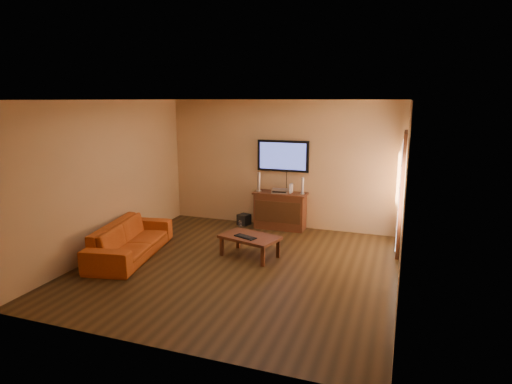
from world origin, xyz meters
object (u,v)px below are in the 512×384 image
at_px(speaker_right, 303,186).
at_px(subwoofer, 244,219).
at_px(bottle, 240,224).
at_px(media_console, 280,210).
at_px(speaker_left, 259,182).
at_px(game_console, 291,188).
at_px(television, 283,156).
at_px(coffee_table, 250,239).
at_px(av_receiver, 280,191).
at_px(sofa, 130,234).
at_px(keyboard, 245,237).

relative_size(speaker_right, subwoofer, 1.50).
bearing_deg(bottle, media_console, 20.45).
bearing_deg(speaker_left, game_console, 4.53).
relative_size(television, coffee_table, 0.99).
bearing_deg(television, speaker_right, -19.07).
bearing_deg(game_console, av_receiver, -162.95).
bearing_deg(game_console, speaker_right, -2.85).
distance_m(television, sofa, 3.50).
height_order(media_console, subwoofer, media_console).
height_order(speaker_left, keyboard, speaker_left).
height_order(speaker_left, bottle, speaker_left).
height_order(sofa, speaker_left, speaker_left).
xyz_separation_m(speaker_left, keyboard, (0.40, -1.87, -0.58)).
bearing_deg(keyboard, game_console, 81.12).
relative_size(sofa, bottle, 10.49).
xyz_separation_m(speaker_right, bottle, (-1.27, -0.31, -0.86)).
height_order(television, sofa, television).
relative_size(game_console, bottle, 1.02).
bearing_deg(av_receiver, sofa, -137.26).
relative_size(speaker_right, keyboard, 0.81).
bearing_deg(speaker_left, speaker_right, 1.55).
xyz_separation_m(coffee_table, sofa, (-1.98, -0.66, 0.07)).
height_order(television, av_receiver, television).
bearing_deg(subwoofer, game_console, 20.54).
height_order(media_console, coffee_table, media_console).
xyz_separation_m(coffee_table, bottle, (-0.76, 1.48, -0.24)).
bearing_deg(bottle, speaker_left, 41.45).
relative_size(coffee_table, speaker_right, 3.21).
distance_m(game_console, keyboard, 2.01).
height_order(coffee_table, bottle, coffee_table).
height_order(speaker_right, av_receiver, speaker_right).
bearing_deg(av_receiver, coffee_table, -98.58).
height_order(sofa, keyboard, sofa).
relative_size(sofa, subwoofer, 8.73).
bearing_deg(television, subwoofer, -168.72).
bearing_deg(television, coffee_table, -90.90).
relative_size(television, speaker_right, 3.17).
xyz_separation_m(television, av_receiver, (-0.00, -0.19, -0.71)).
height_order(television, speaker_left, television).
xyz_separation_m(sofa, bottle, (1.22, 2.15, -0.31)).
distance_m(television, coffee_table, 2.30).
distance_m(coffee_table, sofa, 2.09).
bearing_deg(av_receiver, media_console, 61.85).
bearing_deg(coffee_table, television, 89.10).
distance_m(sofa, keyboard, 2.02).
xyz_separation_m(television, sofa, (-2.01, -2.62, -1.14)).
relative_size(television, bottle, 5.72).
bearing_deg(subwoofer, speaker_left, 15.00).
relative_size(television, subwoofer, 4.76).
height_order(subwoofer, keyboard, keyboard).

